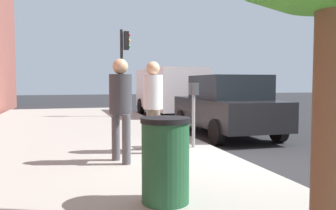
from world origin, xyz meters
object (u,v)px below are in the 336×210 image
Objects in this scene: parked_van_far at (169,89)px; traffic_signal at (124,58)px; parking_meter at (194,101)px; pedestrian_at_meter at (153,98)px; pedestrian_bystander at (121,101)px; parked_sedan_near at (226,105)px; trash_bin at (165,160)px.

parked_van_far is 2.65m from traffic_signal.
pedestrian_at_meter is at bearing 102.85° from parking_meter.
traffic_signal is (7.72, -0.61, 1.32)m from pedestrian_at_meter.
pedestrian_bystander is 8.72m from traffic_signal.
parked_van_far reaches higher than parking_meter.
traffic_signal reaches higher than parked_van_far.
pedestrian_at_meter reaches higher than parked_sedan_near.
parked_van_far is (6.06, -0.00, 0.36)m from parked_sedan_near.
parked_van_far is at bearing -12.42° from parking_meter.
traffic_signal is at bearing 22.26° from parked_sedan_near.
trash_bin is at bearing 154.68° from parking_meter.
trash_bin is (-3.25, 1.54, -0.51)m from parking_meter.
pedestrian_at_meter is 0.35× the size of parked_van_far.
parking_meter is 8.46m from parked_van_far.
traffic_signal is (5.29, 2.17, 1.68)m from parked_sedan_near.
parked_van_far is at bearing -0.01° from parked_sedan_near.
trash_bin is at bearing 163.74° from parked_van_far.
parked_sedan_near is at bearing 34.71° from pedestrian_at_meter.
parked_van_far is (9.27, -3.56, 0.01)m from pedestrian_bystander.
parked_van_far is at bearing 65.46° from pedestrian_at_meter.
parked_sedan_near is 1.23× the size of traffic_signal.
pedestrian_at_meter is 0.51× the size of traffic_signal.
parking_meter is at bearing 6.45° from pedestrian_at_meter.
pedestrian_bystander is at bearing -141.10° from pedestrian_at_meter.
pedestrian_bystander is at bearing 120.06° from parking_meter.
parking_meter is at bearing 140.48° from parked_sedan_near.
parking_meter is 2.87m from parked_sedan_near.
traffic_signal reaches higher than trash_bin.
trash_bin is (-10.75, 1.19, -1.92)m from traffic_signal.
pedestrian_bystander is (-1.01, 1.74, 0.08)m from parking_meter.
parking_meter is 2.01m from pedestrian_bystander.
pedestrian_at_meter reaches higher than parking_meter.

